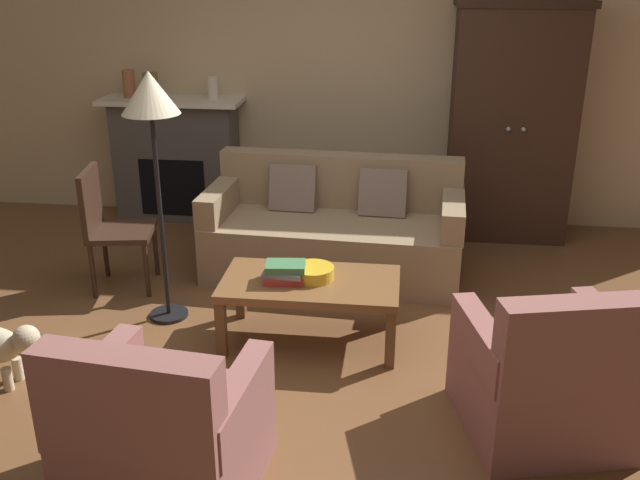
{
  "coord_description": "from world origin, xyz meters",
  "views": [
    {
      "loc": [
        0.51,
        -3.81,
        2.27
      ],
      "look_at": [
        -0.01,
        0.49,
        0.55
      ],
      "focal_mm": 39.78,
      "sensor_mm": 36.0,
      "label": 1
    }
  ],
  "objects_px": {
    "mantel_vase_cream": "(213,87)",
    "armchair_near_left": "(164,437)",
    "armoire": "(511,122)",
    "floor_lamp": "(151,108)",
    "fruit_bowl": "(313,273)",
    "coffee_table": "(310,288)",
    "fireplace": "(177,158)",
    "book_stack": "(284,272)",
    "mantel_vase_terracotta": "(129,84)",
    "side_chair_wooden": "(108,221)",
    "mantel_vase_bronze": "(151,85)",
    "armchair_near_right": "(547,379)",
    "couch": "(335,232)"
  },
  "relations": [
    {
      "from": "fireplace",
      "to": "mantel_vase_cream",
      "type": "xyz_separation_m",
      "value": [
        0.38,
        -0.02,
        0.65
      ]
    },
    {
      "from": "fireplace",
      "to": "mantel_vase_bronze",
      "type": "xyz_separation_m",
      "value": [
        -0.18,
        -0.02,
        0.66
      ]
    },
    {
      "from": "book_stack",
      "to": "floor_lamp",
      "type": "distance_m",
      "value": 1.29
    },
    {
      "from": "couch",
      "to": "side_chair_wooden",
      "type": "distance_m",
      "value": 1.67
    },
    {
      "from": "couch",
      "to": "mantel_vase_cream",
      "type": "height_order",
      "value": "mantel_vase_cream"
    },
    {
      "from": "book_stack",
      "to": "mantel_vase_cream",
      "type": "bearing_deg",
      "value": 114.42
    },
    {
      "from": "fruit_bowl",
      "to": "mantel_vase_terracotta",
      "type": "relative_size",
      "value": 1.1
    },
    {
      "from": "mantel_vase_terracotta",
      "to": "floor_lamp",
      "type": "relative_size",
      "value": 0.15
    },
    {
      "from": "book_stack",
      "to": "armoire",
      "type": "bearing_deg",
      "value": 53.28
    },
    {
      "from": "coffee_table",
      "to": "mantel_vase_bronze",
      "type": "height_order",
      "value": "mantel_vase_bronze"
    },
    {
      "from": "fireplace",
      "to": "armchair_near_left",
      "type": "relative_size",
      "value": 1.43
    },
    {
      "from": "fireplace",
      "to": "fruit_bowl",
      "type": "bearing_deg",
      "value": -54.21
    },
    {
      "from": "mantel_vase_bronze",
      "to": "armchair_near_right",
      "type": "relative_size",
      "value": 0.24
    },
    {
      "from": "armoire",
      "to": "side_chair_wooden",
      "type": "height_order",
      "value": "armoire"
    },
    {
      "from": "armoire",
      "to": "mantel_vase_bronze",
      "type": "relative_size",
      "value": 9.0
    },
    {
      "from": "fruit_bowl",
      "to": "floor_lamp",
      "type": "distance_m",
      "value": 1.41
    },
    {
      "from": "couch",
      "to": "book_stack",
      "type": "xyz_separation_m",
      "value": [
        -0.19,
        -1.14,
        0.16
      ]
    },
    {
      "from": "armoire",
      "to": "coffee_table",
      "type": "height_order",
      "value": "armoire"
    },
    {
      "from": "fireplace",
      "to": "fruit_bowl",
      "type": "height_order",
      "value": "fireplace"
    },
    {
      "from": "coffee_table",
      "to": "fruit_bowl",
      "type": "xyz_separation_m",
      "value": [
        0.01,
        0.03,
        0.09
      ]
    },
    {
      "from": "coffee_table",
      "to": "mantel_vase_terracotta",
      "type": "height_order",
      "value": "mantel_vase_terracotta"
    },
    {
      "from": "coffee_table",
      "to": "floor_lamp",
      "type": "distance_m",
      "value": 1.47
    },
    {
      "from": "coffee_table",
      "to": "floor_lamp",
      "type": "height_order",
      "value": "floor_lamp"
    },
    {
      "from": "mantel_vase_terracotta",
      "to": "mantel_vase_bronze",
      "type": "xyz_separation_m",
      "value": [
        0.2,
        0.0,
        -0.01
      ]
    },
    {
      "from": "fireplace",
      "to": "floor_lamp",
      "type": "distance_m",
      "value": 2.2
    },
    {
      "from": "armchair_near_right",
      "to": "side_chair_wooden",
      "type": "height_order",
      "value": "side_chair_wooden"
    },
    {
      "from": "mantel_vase_cream",
      "to": "armchair_near_left",
      "type": "bearing_deg",
      "value": -79.16
    },
    {
      "from": "side_chair_wooden",
      "to": "book_stack",
      "type": "bearing_deg",
      "value": -25.19
    },
    {
      "from": "mantel_vase_cream",
      "to": "armchair_near_right",
      "type": "relative_size",
      "value": 0.22
    },
    {
      "from": "couch",
      "to": "mantel_vase_cream",
      "type": "xyz_separation_m",
      "value": [
        -1.18,
        1.04,
        0.9
      ]
    },
    {
      "from": "side_chair_wooden",
      "to": "mantel_vase_cream",
      "type": "bearing_deg",
      "value": 75.17
    },
    {
      "from": "mantel_vase_terracotta",
      "to": "fireplace",
      "type": "bearing_deg",
      "value": 2.7
    },
    {
      "from": "fireplace",
      "to": "side_chair_wooden",
      "type": "distance_m",
      "value": 1.54
    },
    {
      "from": "fruit_bowl",
      "to": "armchair_near_left",
      "type": "height_order",
      "value": "armchair_near_left"
    },
    {
      "from": "fruit_bowl",
      "to": "floor_lamp",
      "type": "relative_size",
      "value": 0.16
    },
    {
      "from": "couch",
      "to": "coffee_table",
      "type": "relative_size",
      "value": 1.78
    },
    {
      "from": "fruit_bowl",
      "to": "armchair_near_right",
      "type": "bearing_deg",
      "value": -32.77
    },
    {
      "from": "fireplace",
      "to": "mantel_vase_cream",
      "type": "bearing_deg",
      "value": -2.7
    },
    {
      "from": "mantel_vase_cream",
      "to": "armchair_near_right",
      "type": "distance_m",
      "value": 3.93
    },
    {
      "from": "fruit_bowl",
      "to": "coffee_table",
      "type": "bearing_deg",
      "value": -113.83
    },
    {
      "from": "mantel_vase_bronze",
      "to": "fireplace",
      "type": "bearing_deg",
      "value": 5.69
    },
    {
      "from": "armoire",
      "to": "floor_lamp",
      "type": "height_order",
      "value": "armoire"
    },
    {
      "from": "coffee_table",
      "to": "book_stack",
      "type": "bearing_deg",
      "value": -167.57
    },
    {
      "from": "book_stack",
      "to": "mantel_vase_bronze",
      "type": "bearing_deg",
      "value": 125.41
    },
    {
      "from": "armoire",
      "to": "mantel_vase_cream",
      "type": "height_order",
      "value": "armoire"
    },
    {
      "from": "fireplace",
      "to": "mantel_vase_cream",
      "type": "distance_m",
      "value": 0.76
    },
    {
      "from": "fruit_bowl",
      "to": "armchair_near_right",
      "type": "relative_size",
      "value": 0.29
    },
    {
      "from": "mantel_vase_terracotta",
      "to": "floor_lamp",
      "type": "height_order",
      "value": "floor_lamp"
    },
    {
      "from": "armchair_near_right",
      "to": "coffee_table",
      "type": "bearing_deg",
      "value": 148.45
    },
    {
      "from": "armoire",
      "to": "floor_lamp",
      "type": "distance_m",
      "value": 3.1
    }
  ]
}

